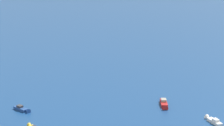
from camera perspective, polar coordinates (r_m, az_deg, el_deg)
motorboat_far_stbd at (r=155.49m, az=-11.94°, el=-6.11°), size 7.78×3.03×2.20m
motorboat_inshore at (r=146.73m, az=13.39°, el=-7.52°), size 7.91×4.36×2.23m
motorboat_mid_cluster at (r=157.92m, az=7.02°, el=-5.50°), size 8.26×7.84×2.63m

